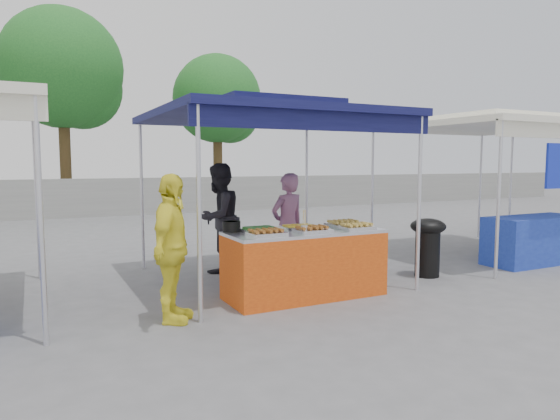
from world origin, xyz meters
name	(u,v)px	position (x,y,z in m)	size (l,w,h in m)	color
ground_plane	(301,295)	(0.00, 0.00, 0.00)	(80.00, 80.00, 0.00)	slate
back_wall	(137,196)	(0.00, 11.00, 0.60)	(40.00, 0.25, 1.20)	gray
main_canopy	(268,116)	(0.00, 0.97, 2.37)	(3.20, 3.20, 2.57)	silver
neighbor_stall_right	(508,168)	(4.50, 0.57, 1.60)	(3.20, 3.20, 2.57)	silver
tree_1	(67,74)	(-1.85, 12.74, 4.63)	(3.93, 3.93, 6.76)	#4A371C
tree_2	(220,103)	(3.75, 13.37, 4.03)	(3.50, 3.43, 5.90)	#4A371C
vendor_table	(305,264)	(0.00, -0.10, 0.43)	(2.00, 0.80, 0.85)	#DD4F14
food_tray_fl	(267,233)	(-0.64, -0.34, 0.88)	(0.42, 0.30, 0.07)	white
food_tray_fm	(313,230)	(-0.03, -0.34, 0.88)	(0.42, 0.30, 0.07)	white
food_tray_fr	(356,227)	(0.62, -0.34, 0.88)	(0.42, 0.30, 0.07)	white
food_tray_bl	(260,230)	(-0.60, -0.04, 0.88)	(0.42, 0.30, 0.07)	white
food_tray_bm	(298,227)	(-0.04, 0.01, 0.88)	(0.42, 0.30, 0.07)	white
food_tray_br	(343,224)	(0.65, 0.00, 0.88)	(0.42, 0.30, 0.07)	white
cooking_pot	(232,226)	(-0.86, 0.22, 0.91)	(0.22, 0.22, 0.13)	black
skewer_cup	(304,230)	(-0.17, -0.38, 0.90)	(0.08, 0.08, 0.10)	silver
wok_burner	(428,242)	(2.21, 0.07, 0.52)	(0.52, 0.52, 0.88)	black
crate_left	(267,279)	(-0.27, 0.46, 0.14)	(0.47, 0.33, 0.28)	#162CBA
crate_right	(291,273)	(0.18, 0.60, 0.15)	(0.49, 0.34, 0.29)	#162CBA
crate_stacked	(292,253)	(0.18, 0.60, 0.44)	(0.48, 0.33, 0.29)	#162CBA
vendor_woman	(288,226)	(0.28, 0.91, 0.78)	(0.57, 0.37, 1.55)	#9D648A
helper_man	(219,218)	(-0.47, 1.78, 0.85)	(0.82, 0.64, 1.69)	#222228
customer_person	(172,249)	(-1.76, -0.35, 0.80)	(0.93, 0.39, 1.59)	#FFF138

